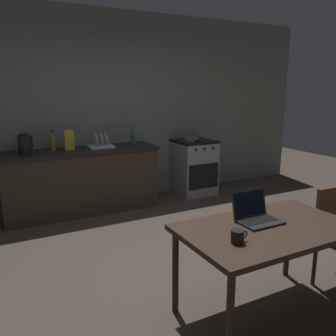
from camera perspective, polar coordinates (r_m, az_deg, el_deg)
The scene contains 13 objects.
ground_plane at distance 3.61m, azimuth 5.80°, elevation -15.69°, with size 12.00×12.00×0.00m, color #473D33.
back_wall at distance 5.56m, azimuth -5.89°, elevation 9.65°, with size 6.40×0.10×2.83m, color slate.
kitchen_counter at distance 5.09m, azimuth -13.80°, elevation -1.96°, with size 2.16×0.64×0.89m.
stove_oven at distance 5.80m, azimuth 4.19°, elevation 0.16°, with size 0.60×0.62×0.89m.
dining_table at distance 2.77m, azimuth 15.82°, elevation -10.48°, with size 1.31×0.80×0.72m.
laptop at distance 2.80m, azimuth 14.14°, elevation -7.51°, with size 0.32×0.27×0.22m.
electric_kettle at distance 4.87m, azimuth -22.25°, elevation 3.62°, with size 0.19×0.16×0.26m.
bottle at distance 5.17m, azimuth -5.69°, elevation 5.05°, with size 0.07×0.07×0.27m.
frying_pan at distance 5.67m, azimuth 3.95°, elevation 4.72°, with size 0.23×0.41×0.05m.
coffee_mug at distance 2.41m, azimuth 11.24°, elevation -10.83°, with size 0.13×0.09×0.09m.
cereal_box at distance 4.97m, azimuth -15.72°, elevation 4.39°, with size 0.13×0.05×0.27m.
dish_rack at distance 5.07m, azimuth -10.84°, elevation 3.81°, with size 0.34×0.26×0.21m.
bottle_b at distance 4.99m, azimuth -18.21°, elevation 4.19°, with size 0.07×0.07×0.27m.
Camera 1 is at (-1.78, -2.62, 1.73)m, focal length 37.62 mm.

